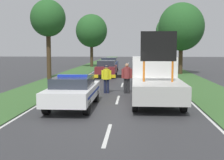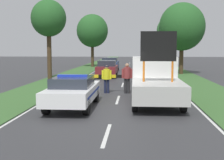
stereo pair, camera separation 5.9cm
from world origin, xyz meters
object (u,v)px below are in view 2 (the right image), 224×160
(traffic_cone_centre_front, at_px, (70,93))
(queued_car_hatch_blue, at_px, (110,64))
(queued_car_sedan_black, at_px, (145,73))
(roadside_tree_near_left, at_px, (92,31))
(road_barrier, at_px, (116,78))
(pedestrian_civilian, at_px, (127,76))
(traffic_cone_near_police, at_px, (136,88))
(police_car, at_px, (73,91))
(roadside_tree_mid_right, at_px, (170,31))
(roadside_tree_near_right, at_px, (182,27))
(work_truck, at_px, (156,81))
(police_officer, at_px, (107,77))
(roadside_tree_mid_left, at_px, (49,19))
(queued_car_wagon_maroon, at_px, (107,68))

(traffic_cone_centre_front, bearing_deg, queued_car_hatch_blue, 88.02)
(queued_car_sedan_black, height_order, roadside_tree_near_left, roadside_tree_near_left)
(road_barrier, height_order, pedestrian_civilian, pedestrian_civilian)
(road_barrier, height_order, traffic_cone_centre_front, road_barrier)
(traffic_cone_near_police, bearing_deg, police_car, -121.04)
(traffic_cone_centre_front, bearing_deg, police_car, -75.47)
(road_barrier, bearing_deg, queued_car_hatch_blue, 98.65)
(queued_car_sedan_black, bearing_deg, pedestrian_civilian, 75.74)
(roadside_tree_near_left, relative_size, roadside_tree_mid_right, 1.02)
(police_car, bearing_deg, roadside_tree_near_right, 69.73)
(queued_car_sedan_black, bearing_deg, work_truck, 91.83)
(police_officer, xyz_separation_m, traffic_cone_centre_front, (-1.82, -1.75, -0.73))
(roadside_tree_mid_right, bearing_deg, police_officer, -103.66)
(roadside_tree_mid_left, height_order, roadside_tree_mid_right, roadside_tree_mid_right)
(queued_car_hatch_blue, bearing_deg, pedestrian_civilian, 97.77)
(queued_car_sedan_black, xyz_separation_m, roadside_tree_mid_right, (4.37, 23.15, 4.33))
(queued_car_hatch_blue, xyz_separation_m, roadside_tree_mid_right, (7.94, 10.56, 4.30))
(pedestrian_civilian, xyz_separation_m, roadside_tree_near_left, (-5.45, 25.31, 3.97))
(police_car, height_order, queued_car_sedan_black, queued_car_sedan_black)
(queued_car_sedan_black, height_order, queued_car_wagon_maroon, queued_car_sedan_black)
(road_barrier, height_order, roadside_tree_mid_right, roadside_tree_mid_right)
(pedestrian_civilian, bearing_deg, police_officer, 167.28)
(roadside_tree_near_left, bearing_deg, pedestrian_civilian, -77.85)
(police_officer, height_order, roadside_tree_near_left, roadside_tree_near_left)
(police_car, relative_size, work_truck, 0.90)
(police_car, distance_m, queued_car_hatch_blue, 21.91)
(police_car, distance_m, police_officer, 4.72)
(traffic_cone_centre_front, distance_m, queued_car_wagon_maroon, 12.02)
(work_truck, relative_size, queued_car_sedan_black, 1.24)
(work_truck, xyz_separation_m, traffic_cone_near_police, (-0.93, 3.18, -0.79))
(queued_car_sedan_black, relative_size, queued_car_hatch_blue, 0.94)
(traffic_cone_near_police, relative_size, roadside_tree_mid_right, 0.08)
(work_truck, relative_size, roadside_tree_mid_right, 0.76)
(police_officer, distance_m, pedestrian_civilian, 1.21)
(traffic_cone_centre_front, bearing_deg, police_officer, 43.84)
(police_officer, distance_m, roadside_tree_near_right, 15.68)
(roadside_tree_mid_right, bearing_deg, pedestrian_civilian, -101.30)
(traffic_cone_near_police, relative_size, traffic_cone_centre_front, 1.13)
(police_car, distance_m, work_truck, 4.04)
(police_officer, xyz_separation_m, queued_car_hatch_blue, (-1.16, 17.32, -0.16))
(road_barrier, xyz_separation_m, queued_car_hatch_blue, (-1.68, 16.83, -0.06))
(police_officer, height_order, queued_car_sedan_black, police_officer)
(traffic_cone_centre_front, distance_m, roadside_tree_near_left, 27.56)
(traffic_cone_near_police, distance_m, queued_car_sedan_black, 4.72)
(traffic_cone_centre_front, xyz_separation_m, roadside_tree_mid_left, (-3.56, 8.89, 4.76))
(road_barrier, relative_size, traffic_cone_centre_front, 6.38)
(queued_car_wagon_maroon, height_order, roadside_tree_mid_right, roadside_tree_mid_right)
(work_truck, distance_m, road_barrier, 4.18)
(work_truck, xyz_separation_m, road_barrier, (-2.14, 3.59, -0.19))
(work_truck, relative_size, roadside_tree_mid_left, 0.83)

